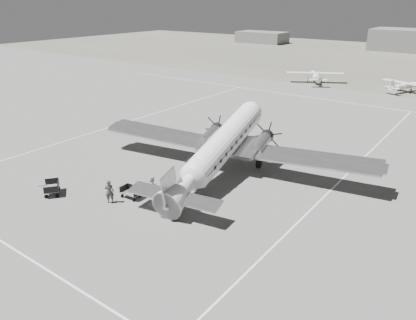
# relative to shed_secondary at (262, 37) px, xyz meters

# --- Properties ---
(ground) EXTENTS (260.00, 260.00, 0.00)m
(ground) POSITION_rel_shed_secondary_xyz_m (55.00, -115.00, -2.00)
(ground) COLOR slate
(ground) RESTS_ON ground
(taxi_line_near) EXTENTS (60.00, 0.15, 0.01)m
(taxi_line_near) POSITION_rel_shed_secondary_xyz_m (55.00, -129.00, -1.99)
(taxi_line_near) COLOR white
(taxi_line_near) RESTS_ON ground
(taxi_line_right) EXTENTS (0.15, 80.00, 0.01)m
(taxi_line_right) POSITION_rel_shed_secondary_xyz_m (67.00, -115.00, -1.99)
(taxi_line_right) COLOR white
(taxi_line_right) RESTS_ON ground
(taxi_line_left) EXTENTS (0.15, 60.00, 0.01)m
(taxi_line_left) POSITION_rel_shed_secondary_xyz_m (37.00, -105.00, -1.99)
(taxi_line_left) COLOR white
(taxi_line_left) RESTS_ON ground
(taxi_line_horizon) EXTENTS (90.00, 0.15, 0.01)m
(taxi_line_horizon) POSITION_rel_shed_secondary_xyz_m (55.00, -75.00, -1.99)
(taxi_line_horizon) COLOR white
(taxi_line_horizon) RESTS_ON ground
(grass_infield) EXTENTS (260.00, 90.00, 0.01)m
(grass_infield) POSITION_rel_shed_secondary_xyz_m (55.00, -20.00, -2.00)
(grass_infield) COLOR #636053
(grass_infield) RESTS_ON ground
(shed_secondary) EXTENTS (18.00, 10.00, 4.00)m
(shed_secondary) POSITION_rel_shed_secondary_xyz_m (0.00, 0.00, 0.00)
(shed_secondary) COLOR slate
(shed_secondary) RESTS_ON ground
(dc3_airliner) EXTENTS (31.33, 24.18, 5.42)m
(dc3_airliner) POSITION_rel_shed_secondary_xyz_m (57.36, -110.77, 0.71)
(dc3_airliner) COLOR #B9B9BB
(dc3_airliner) RESTS_ON ground
(light_plane_left) EXTENTS (14.09, 13.30, 2.30)m
(light_plane_left) POSITION_rel_shed_secondary_xyz_m (46.93, -62.76, -0.85)
(light_plane_left) COLOR white
(light_plane_left) RESTS_ON ground
(light_plane_right) EXTENTS (11.71, 10.77, 1.96)m
(light_plane_right) POSITION_rel_shed_secondary_xyz_m (63.07, -61.57, -1.02)
(light_plane_right) COLOR white
(light_plane_right) RESTS_ON ground
(baggage_cart_near) EXTENTS (1.77, 1.29, 0.97)m
(baggage_cart_near) POSITION_rel_shed_secondary_xyz_m (53.92, -119.04, -1.52)
(baggage_cart_near) COLOR slate
(baggage_cart_near) RESTS_ON ground
(baggage_cart_far) EXTENTS (2.38, 2.27, 1.10)m
(baggage_cart_far) POSITION_rel_shed_secondary_xyz_m (47.98, -122.55, -1.45)
(baggage_cart_far) COLOR slate
(baggage_cart_far) RESTS_ON ground
(ground_crew) EXTENTS (0.86, 0.83, 1.99)m
(ground_crew) POSITION_rel_shed_secondary_xyz_m (53.19, -120.66, -1.01)
(ground_crew) COLOR #323232
(ground_crew) RESTS_ON ground
(ramp_agent) EXTENTS (0.82, 0.98, 1.80)m
(ramp_agent) POSITION_rel_shed_secondary_xyz_m (55.23, -117.67, -1.10)
(ramp_agent) COLOR #ACACAA
(ramp_agent) RESTS_ON ground
(passenger) EXTENTS (0.68, 0.83, 1.46)m
(passenger) POSITION_rel_shed_secondary_xyz_m (55.44, -115.68, -1.27)
(passenger) COLOR silver
(passenger) RESTS_ON ground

